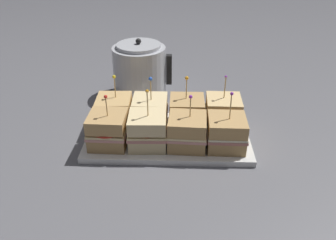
% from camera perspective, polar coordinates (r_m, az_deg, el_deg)
% --- Properties ---
extents(ground_plane, '(6.00, 6.00, 0.00)m').
position_cam_1_polar(ground_plane, '(1.07, 0.00, -3.13)').
color(ground_plane, slate).
extents(serving_platter, '(0.48, 0.26, 0.02)m').
position_cam_1_polar(serving_platter, '(1.06, 0.00, -2.73)').
color(serving_platter, silver).
rests_on(serving_platter, ground_plane).
extents(sandwich_front_far_left, '(0.11, 0.11, 0.16)m').
position_cam_1_polar(sandwich_front_far_left, '(1.01, -9.58, -1.55)').
color(sandwich_front_far_left, tan).
rests_on(sandwich_front_far_left, serving_platter).
extents(sandwich_front_center_left, '(0.11, 0.11, 0.17)m').
position_cam_1_polar(sandwich_front_center_left, '(0.99, -3.30, -1.68)').
color(sandwich_front_center_left, beige).
rests_on(sandwich_front_center_left, serving_platter).
extents(sandwich_front_center_right, '(0.11, 0.11, 0.15)m').
position_cam_1_polar(sandwich_front_center_right, '(0.99, 3.09, -1.86)').
color(sandwich_front_center_right, tan).
rests_on(sandwich_front_center_right, serving_platter).
extents(sandwich_front_far_right, '(0.11, 0.11, 0.17)m').
position_cam_1_polar(sandwich_front_far_right, '(1.00, 9.34, -2.00)').
color(sandwich_front_far_right, tan).
rests_on(sandwich_front_far_right, serving_platter).
extents(sandwich_back_far_left, '(0.11, 0.11, 0.16)m').
position_cam_1_polar(sandwich_back_far_left, '(1.10, -8.60, 1.41)').
color(sandwich_back_far_left, tan).
rests_on(sandwich_back_far_left, serving_platter).
extents(sandwich_back_center_left, '(0.11, 0.11, 0.16)m').
position_cam_1_polar(sandwich_back_center_left, '(1.09, -2.89, 1.34)').
color(sandwich_back_center_left, beige).
rests_on(sandwich_back_center_left, serving_platter).
extents(sandwich_back_center_right, '(0.11, 0.11, 0.16)m').
position_cam_1_polar(sandwich_back_center_right, '(1.08, 3.03, 1.26)').
color(sandwich_back_center_right, tan).
rests_on(sandwich_back_center_right, serving_platter).
extents(sandwich_back_far_right, '(0.11, 0.11, 0.17)m').
position_cam_1_polar(sandwich_back_far_right, '(1.09, 8.83, 1.20)').
color(sandwich_back_far_right, '#DBB77A').
rests_on(sandwich_back_far_right, serving_platter).
extents(kettle_steel, '(0.21, 0.19, 0.21)m').
position_cam_1_polar(kettle_steel, '(1.31, -4.54, 7.95)').
color(kettle_steel, '#B7BABF').
rests_on(kettle_steel, ground_plane).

